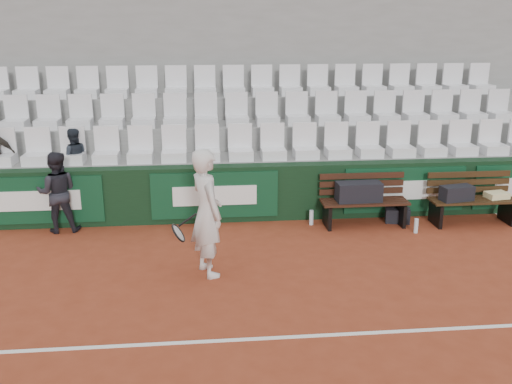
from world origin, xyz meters
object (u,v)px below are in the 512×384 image
object	(u,v)px
spectator_c	(71,133)
bench_right	(472,211)
water_bottle_near	(311,218)
sports_bag_right	(457,193)
ball_kid	(57,192)
sports_bag_ground	(397,215)
water_bottle_far	(416,226)
bench_left	(364,213)
sports_bag_left	(359,192)
tennis_player	(207,213)

from	to	relation	value
spectator_c	bench_right	bearing A→B (deg)	156.91
water_bottle_near	sports_bag_right	bearing A→B (deg)	-5.61
ball_kid	spectator_c	xyz separation A→B (m)	(0.14, 0.79, 0.84)
water_bottle_near	ball_kid	bearing A→B (deg)	178.54
sports_bag_ground	water_bottle_far	size ratio (longest dim) A/B	1.68
bench_right	sports_bag_ground	world-z (taller)	bench_right
bench_left	bench_right	bearing A→B (deg)	-2.67
sports_bag_left	tennis_player	size ratio (longest dim) A/B	0.42
tennis_player	bench_right	bearing A→B (deg)	18.96
bench_right	sports_bag_left	xyz separation A→B (m)	(-2.02, 0.09, 0.39)
bench_right	spectator_c	bearing A→B (deg)	171.03
sports_bag_right	sports_bag_ground	bearing A→B (deg)	166.37
ball_kid	spectator_c	bearing A→B (deg)	-105.26
ball_kid	spectator_c	distance (m)	1.16
water_bottle_near	sports_bag_ground	bearing A→B (deg)	-0.58
bench_right	water_bottle_near	xyz separation A→B (m)	(-2.81, 0.20, -0.09)
bench_left	sports_bag_left	bearing A→B (deg)	177.62
sports_bag_left	water_bottle_far	xyz separation A→B (m)	(0.89, -0.45, -0.49)
sports_bag_ground	tennis_player	xyz separation A→B (m)	(-3.37, -1.78, 0.78)
ball_kid	bench_left	bearing A→B (deg)	172.68
bench_left	tennis_player	world-z (taller)	tennis_player
bench_left	sports_bag_left	size ratio (longest dim) A/B	1.95
water_bottle_near	water_bottle_far	xyz separation A→B (m)	(1.68, -0.56, -0.01)
sports_bag_left	ball_kid	xyz separation A→B (m)	(-5.08, 0.22, 0.07)
sports_bag_right	water_bottle_near	bearing A→B (deg)	174.39
water_bottle_far	spectator_c	size ratio (longest dim) A/B	0.23
sports_bag_left	sports_bag_right	distance (m)	1.70
sports_bag_right	ball_kid	bearing A→B (deg)	177.02
sports_bag_ground	sports_bag_right	bearing A→B (deg)	-13.63
sports_bag_right	spectator_c	distance (m)	6.80
ball_kid	water_bottle_near	bearing A→B (deg)	173.67
sports_bag_right	water_bottle_near	distance (m)	2.54
bench_left	spectator_c	bearing A→B (deg)	168.70
sports_bag_left	bench_right	bearing A→B (deg)	-2.66
sports_bag_left	ball_kid	size ratio (longest dim) A/B	0.56
sports_bag_ground	ball_kid	size ratio (longest dim) A/B	0.30
sports_bag_left	sports_bag_right	xyz separation A→B (m)	(1.69, -0.14, -0.04)
sports_bag_right	spectator_c	size ratio (longest dim) A/B	0.52
water_bottle_near	water_bottle_far	distance (m)	1.77
bench_right	water_bottle_near	world-z (taller)	bench_right
sports_bag_ground	spectator_c	size ratio (longest dim) A/B	0.39
bench_right	ball_kid	distance (m)	7.13
water_bottle_near	spectator_c	bearing A→B (deg)	167.81
sports_bag_left	water_bottle_near	world-z (taller)	sports_bag_left
bench_left	sports_bag_ground	distance (m)	0.65
sports_bag_left	sports_bag_ground	distance (m)	0.90
ball_kid	sports_bag_ground	bearing A→B (deg)	173.90
bench_left	ball_kid	xyz separation A→B (m)	(-5.20, 0.22, 0.46)
water_bottle_near	ball_kid	xyz separation A→B (m)	(-4.29, 0.11, 0.56)
tennis_player	sports_bag_right	bearing A→B (deg)	19.79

